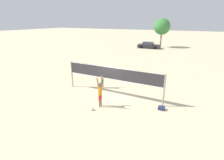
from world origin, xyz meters
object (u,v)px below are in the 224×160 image
(player_blocker, at_px, (102,77))
(gear_bag, at_px, (161,108))
(parked_car_near, at_px, (149,45))
(tree_left_cluster, at_px, (162,27))
(volleyball_net, at_px, (112,75))
(volleyball, at_px, (92,109))
(player_spiker, at_px, (100,91))

(player_blocker, height_order, gear_bag, player_blocker)
(gear_bag, distance_m, parked_car_near, 27.73)
(gear_bag, height_order, parked_car_near, parked_car_near)
(parked_car_near, bearing_deg, tree_left_cluster, 52.64)
(volleyball_net, height_order, parked_car_near, volleyball_net)
(volleyball_net, relative_size, volleyball, 37.09)
(player_spiker, relative_size, player_blocker, 1.11)
(player_spiker, bearing_deg, gear_bag, -68.61)
(volleyball, bearing_deg, volleyball_net, 90.25)
(player_blocker, height_order, tree_left_cluster, tree_left_cluster)
(player_blocker, distance_m, tree_left_cluster, 27.69)
(player_spiker, distance_m, volleyball, 1.30)
(parked_car_near, xyz_separation_m, tree_left_cluster, (1.83, 2.74, 3.81))
(gear_bag, xyz_separation_m, parked_car_near, (-8.78, 26.30, 0.48))
(gear_bag, height_order, tree_left_cluster, tree_left_cluster)
(player_blocker, bearing_deg, tree_left_cluster, -177.14)
(player_blocker, distance_m, gear_bag, 5.88)
(volleyball_net, distance_m, volleyball, 3.25)
(player_spiker, relative_size, parked_car_near, 0.45)
(parked_car_near, height_order, tree_left_cluster, tree_left_cluster)
(player_spiker, bearing_deg, parked_car_near, 10.00)
(gear_bag, bearing_deg, parked_car_near, 108.46)
(volleyball_net, height_order, player_spiker, volleyball_net)
(volleyball_net, height_order, player_blocker, volleyball_net)
(player_spiker, distance_m, parked_car_near, 28.25)
(player_blocker, xyz_separation_m, volleyball, (1.53, -3.86, -0.92))
(volleyball, xyz_separation_m, parked_car_near, (-4.72, 28.57, 0.49))
(volleyball_net, bearing_deg, tree_left_cluster, 95.79)
(player_spiker, xyz_separation_m, player_blocker, (-1.71, 3.12, -0.13))
(volleyball, height_order, parked_car_near, parked_car_near)
(player_spiker, relative_size, gear_bag, 5.35)
(volleyball, distance_m, tree_left_cluster, 31.73)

